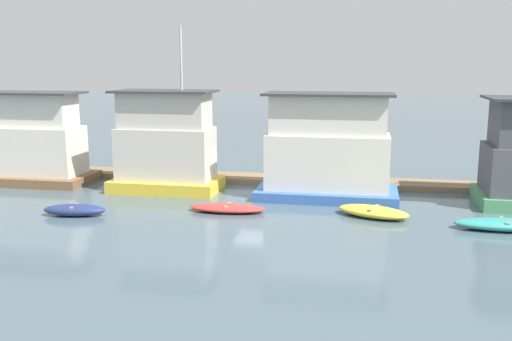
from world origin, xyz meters
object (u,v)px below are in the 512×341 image
dinghy_red (228,208)px  dinghy_yellow (373,212)px  dinghy_navy (75,210)px  mooring_post_far_left (83,169)px  mooring_post_near_right (62,162)px  dinghy_teal (504,224)px  houseboat_yellow (166,146)px  houseboat_blue (328,151)px  houseboat_brown (32,143)px

dinghy_red → dinghy_yellow: bearing=3.6°
dinghy_navy → dinghy_red: dinghy_navy is taller
dinghy_navy → mooring_post_far_left: bearing=115.0°
mooring_post_near_right → dinghy_teal: bearing=-15.2°
houseboat_yellow → mooring_post_far_left: houseboat_yellow is taller
houseboat_yellow → houseboat_blue: bearing=-0.4°
dinghy_red → dinghy_yellow: (6.60, 0.42, 0.06)m
houseboat_yellow → dinghy_teal: houseboat_yellow is taller
mooring_post_far_left → houseboat_blue: bearing=-7.9°
houseboat_brown → mooring_post_near_right: 2.15m
houseboat_blue → mooring_post_far_left: size_ratio=5.87×
houseboat_brown → houseboat_blue: houseboat_blue is taller
houseboat_yellow → dinghy_teal: 16.88m
mooring_post_far_left → houseboat_brown: bearing=-148.8°
dinghy_red → dinghy_yellow: dinghy_yellow is taller
dinghy_navy → houseboat_yellow: bearing=67.8°
dinghy_navy → mooring_post_far_left: 8.45m
dinghy_teal → dinghy_yellow: bearing=168.9°
dinghy_navy → mooring_post_near_right: (-4.88, 7.65, 0.72)m
houseboat_blue → dinghy_red: houseboat_blue is taller
houseboat_brown → mooring_post_near_right: bearing=54.2°
dinghy_teal → mooring_post_far_left: mooring_post_far_left is taller
dinghy_yellow → houseboat_brown: bearing=168.5°
houseboat_blue → dinghy_yellow: size_ratio=1.99×
dinghy_yellow → dinghy_teal: 5.37m
houseboat_blue → dinghy_yellow: houseboat_blue is taller
houseboat_yellow → dinghy_teal: size_ratio=2.13×
dinghy_teal → mooring_post_near_right: bearing=164.8°
dinghy_navy → mooring_post_near_right: bearing=122.5°
mooring_post_far_left → houseboat_yellow: bearing=-18.4°
houseboat_blue → dinghy_yellow: bearing=-54.8°
houseboat_yellow → dinghy_navy: (-2.32, -5.70, -2.17)m
houseboat_blue → mooring_post_near_right: bearing=172.7°
houseboat_yellow → mooring_post_near_right: (-7.20, 1.96, -1.45)m
dinghy_yellow → dinghy_red: bearing=-176.4°
houseboat_brown → mooring_post_far_left: houseboat_brown is taller
dinghy_navy → mooring_post_far_left: mooring_post_far_left is taller
houseboat_brown → dinghy_red: 13.38m
dinghy_red → houseboat_yellow: bearing=138.8°
dinghy_yellow → mooring_post_near_right: bearing=163.7°
dinghy_teal → mooring_post_near_right: size_ratio=2.06×
houseboat_yellow → dinghy_red: (4.29, -3.75, -2.25)m
houseboat_blue → dinghy_teal: (7.58, -4.31, -2.17)m
houseboat_blue → dinghy_navy: (-10.90, -5.64, -2.14)m
dinghy_red → mooring_post_near_right: mooring_post_near_right is taller
dinghy_teal → mooring_post_far_left: size_ratio=3.37×
dinghy_teal → mooring_post_far_left: 22.93m
mooring_post_far_left → mooring_post_near_right: mooring_post_near_right is taller
dinghy_yellow → mooring_post_far_left: (-16.77, 5.29, 0.36)m
dinghy_red → mooring_post_far_left: bearing=150.7°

